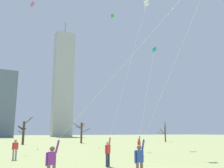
{
  "coord_description": "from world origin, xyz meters",
  "views": [
    {
      "loc": [
        -8.24,
        -10.21,
        2.19
      ],
      "look_at": [
        0.0,
        6.0,
        5.83
      ],
      "focal_mm": 38.92,
      "sensor_mm": 36.0,
      "label": 1
    }
  ],
  "objects_px": {
    "bystander_watching_nearby": "(15,148)",
    "bare_tree_leftmost": "(23,132)",
    "bare_tree_center": "(82,131)",
    "kite_flyer_midfield_center_red": "(166,92)",
    "kite_flyer_midfield_left_blue": "(88,118)",
    "kite_flyer_far_back_teal": "(143,123)",
    "distant_kite_drifting_right_pink": "(33,12)",
    "distant_kite_high_overhead_green": "(111,31)",
    "bare_tree_left_of_center": "(165,132)",
    "kite_flyer_foreground_left_white": "(116,120)"
  },
  "relations": [
    {
      "from": "bystander_watching_nearby",
      "to": "bare_tree_leftmost",
      "type": "xyz_separation_m",
      "value": [
        4.01,
        27.24,
        1.46
      ]
    },
    {
      "from": "bare_tree_center",
      "to": "bystander_watching_nearby",
      "type": "bearing_deg",
      "value": -119.78
    },
    {
      "from": "kite_flyer_midfield_center_red",
      "to": "bare_tree_leftmost",
      "type": "height_order",
      "value": "kite_flyer_midfield_center_red"
    },
    {
      "from": "kite_flyer_midfield_left_blue",
      "to": "bare_tree_center",
      "type": "distance_m",
      "value": 41.48
    },
    {
      "from": "kite_flyer_far_back_teal",
      "to": "bystander_watching_nearby",
      "type": "xyz_separation_m",
      "value": [
        -12.36,
        0.4,
        -2.22
      ]
    },
    {
      "from": "kite_flyer_midfield_center_red",
      "to": "distant_kite_drifting_right_pink",
      "type": "xyz_separation_m",
      "value": [
        -3.28,
        25.99,
        15.76
      ]
    },
    {
      "from": "bystander_watching_nearby",
      "to": "bare_tree_leftmost",
      "type": "bearing_deg",
      "value": 81.62
    },
    {
      "from": "distant_kite_high_overhead_green",
      "to": "distant_kite_drifting_right_pink",
      "type": "height_order",
      "value": "distant_kite_drifting_right_pink"
    },
    {
      "from": "kite_flyer_far_back_teal",
      "to": "bare_tree_center",
      "type": "distance_m",
      "value": 27.92
    },
    {
      "from": "distant_kite_drifting_right_pink",
      "to": "bare_tree_leftmost",
      "type": "height_order",
      "value": "distant_kite_drifting_right_pink"
    },
    {
      "from": "kite_flyer_midfield_center_red",
      "to": "distant_kite_high_overhead_green",
      "type": "distance_m",
      "value": 29.27
    },
    {
      "from": "kite_flyer_far_back_teal",
      "to": "bystander_watching_nearby",
      "type": "bearing_deg",
      "value": 178.15
    },
    {
      "from": "bare_tree_left_of_center",
      "to": "kite_flyer_midfield_left_blue",
      "type": "bearing_deg",
      "value": -132.87
    },
    {
      "from": "kite_flyer_midfield_center_red",
      "to": "bare_tree_center",
      "type": "relative_size",
      "value": 4.02
    },
    {
      "from": "kite_flyer_midfield_center_red",
      "to": "bare_tree_left_of_center",
      "type": "bearing_deg",
      "value": 51.11
    },
    {
      "from": "kite_flyer_midfield_left_blue",
      "to": "bystander_watching_nearby",
      "type": "height_order",
      "value": "kite_flyer_midfield_left_blue"
    },
    {
      "from": "kite_flyer_foreground_left_white",
      "to": "kite_flyer_midfield_left_blue",
      "type": "distance_m",
      "value": 7.14
    },
    {
      "from": "bystander_watching_nearby",
      "to": "distant_kite_drifting_right_pink",
      "type": "xyz_separation_m",
      "value": [
        2.39,
        13.54,
        19.05
      ]
    },
    {
      "from": "kite_flyer_midfield_center_red",
      "to": "kite_flyer_midfield_left_blue",
      "type": "distance_m",
      "value": 4.18
    },
    {
      "from": "distant_kite_high_overhead_green",
      "to": "kite_flyer_midfield_center_red",
      "type": "bearing_deg",
      "value": -110.39
    },
    {
      "from": "distant_kite_drifting_right_pink",
      "to": "bare_tree_leftmost",
      "type": "xyz_separation_m",
      "value": [
        1.62,
        13.7,
        -17.59
      ]
    },
    {
      "from": "kite_flyer_midfield_center_red",
      "to": "distant_kite_drifting_right_pink",
      "type": "relative_size",
      "value": 0.77
    },
    {
      "from": "bystander_watching_nearby",
      "to": "distant_kite_drifting_right_pink",
      "type": "distance_m",
      "value": 23.49
    },
    {
      "from": "kite_flyer_foreground_left_white",
      "to": "kite_flyer_midfield_center_red",
      "type": "bearing_deg",
      "value": -94.4
    },
    {
      "from": "bare_tree_center",
      "to": "distant_kite_drifting_right_pink",
      "type": "bearing_deg",
      "value": -133.85
    },
    {
      "from": "kite_flyer_far_back_teal",
      "to": "kite_flyer_midfield_left_blue",
      "type": "bearing_deg",
      "value": -132.95
    },
    {
      "from": "kite_flyer_far_back_teal",
      "to": "kite_flyer_midfield_left_blue",
      "type": "xyz_separation_m",
      "value": [
        -10.58,
        -11.37,
        -0.29
      ]
    },
    {
      "from": "bystander_watching_nearby",
      "to": "distant_kite_high_overhead_green",
      "type": "distance_m",
      "value": 25.61
    },
    {
      "from": "kite_flyer_foreground_left_white",
      "to": "distant_kite_high_overhead_green",
      "type": "relative_size",
      "value": 0.82
    },
    {
      "from": "kite_flyer_midfield_center_red",
      "to": "kite_flyer_midfield_left_blue",
      "type": "relative_size",
      "value": 1.13
    },
    {
      "from": "kite_flyer_midfield_left_blue",
      "to": "distant_kite_high_overhead_green",
      "type": "bearing_deg",
      "value": 61.17
    },
    {
      "from": "kite_flyer_midfield_left_blue",
      "to": "distant_kite_drifting_right_pink",
      "type": "bearing_deg",
      "value": 88.61
    },
    {
      "from": "kite_flyer_far_back_teal",
      "to": "kite_flyer_foreground_left_white",
      "type": "bearing_deg",
      "value": -137.23
    },
    {
      "from": "kite_flyer_foreground_left_white",
      "to": "bystander_watching_nearby",
      "type": "distance_m",
      "value": 8.96
    },
    {
      "from": "kite_flyer_far_back_teal",
      "to": "kite_flyer_foreground_left_white",
      "type": "xyz_separation_m",
      "value": [
        -6.2,
        -5.74,
        -0.05
      ]
    },
    {
      "from": "bare_tree_left_of_center",
      "to": "distant_kite_high_overhead_green",
      "type": "bearing_deg",
      "value": -147.85
    },
    {
      "from": "kite_flyer_far_back_teal",
      "to": "bare_tree_left_of_center",
      "type": "height_order",
      "value": "kite_flyer_far_back_teal"
    },
    {
      "from": "kite_flyer_midfield_center_red",
      "to": "bare_tree_left_of_center",
      "type": "xyz_separation_m",
      "value": [
        29.94,
        37.13,
        -1.93
      ]
    },
    {
      "from": "kite_flyer_midfield_left_blue",
      "to": "bare_tree_center",
      "type": "height_order",
      "value": "kite_flyer_midfield_left_blue"
    },
    {
      "from": "kite_flyer_midfield_center_red",
      "to": "bare_tree_left_of_center",
      "type": "height_order",
      "value": "kite_flyer_midfield_center_red"
    },
    {
      "from": "kite_flyer_far_back_teal",
      "to": "kite_flyer_midfield_left_blue",
      "type": "height_order",
      "value": "kite_flyer_far_back_teal"
    },
    {
      "from": "distant_kite_drifting_right_pink",
      "to": "bare_tree_left_of_center",
      "type": "distance_m",
      "value": 39.25
    },
    {
      "from": "bystander_watching_nearby",
      "to": "bare_tree_left_of_center",
      "type": "xyz_separation_m",
      "value": [
        35.62,
        24.68,
        1.36
      ]
    },
    {
      "from": "kite_flyer_far_back_teal",
      "to": "bare_tree_center",
      "type": "xyz_separation_m",
      "value": [
        3.27,
        27.72,
        -0.72
      ]
    },
    {
      "from": "kite_flyer_foreground_left_white",
      "to": "kite_flyer_midfield_center_red",
      "type": "distance_m",
      "value": 6.43
    },
    {
      "from": "kite_flyer_foreground_left_white",
      "to": "distant_kite_drifting_right_pink",
      "type": "bearing_deg",
      "value": 100.84
    },
    {
      "from": "bare_tree_leftmost",
      "to": "bare_tree_center",
      "type": "bearing_deg",
      "value": 0.4
    },
    {
      "from": "kite_flyer_foreground_left_white",
      "to": "kite_flyer_midfield_center_red",
      "type": "relative_size",
      "value": 1.06
    },
    {
      "from": "kite_flyer_midfield_left_blue",
      "to": "distant_kite_drifting_right_pink",
      "type": "height_order",
      "value": "distant_kite_drifting_right_pink"
    },
    {
      "from": "bystander_watching_nearby",
      "to": "kite_flyer_foreground_left_white",
      "type": "bearing_deg",
      "value": -44.87
    }
  ]
}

